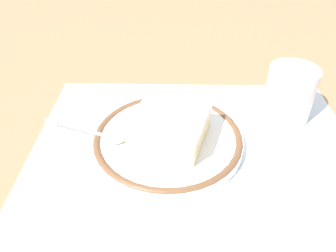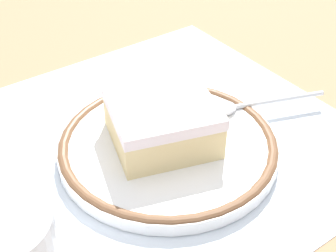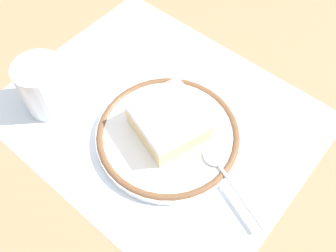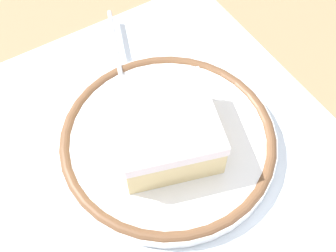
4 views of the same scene
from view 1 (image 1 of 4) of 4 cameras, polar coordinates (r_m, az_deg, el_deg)
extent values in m
plane|color=#9E7551|center=(0.49, 4.63, -5.04)|extent=(2.40, 2.40, 0.00)
cube|color=silver|center=(0.48, 4.63, -4.97)|extent=(0.48, 0.39, 0.00)
cylinder|color=white|center=(0.50, 0.00, -2.44)|extent=(0.22, 0.22, 0.01)
torus|color=brown|center=(0.49, 0.00, -2.11)|extent=(0.22, 0.22, 0.01)
cube|color=beige|center=(0.48, 0.36, -0.67)|extent=(0.12, 0.12, 0.03)
cube|color=white|center=(0.46, 0.37, 1.59)|extent=(0.12, 0.12, 0.01)
ellipsoid|color=silver|center=(0.49, -9.24, -1.98)|extent=(0.04, 0.04, 0.01)
cylinder|color=silver|center=(0.52, -15.93, -0.23)|extent=(0.10, 0.04, 0.01)
cylinder|color=silver|center=(0.56, 20.23, 5.26)|extent=(0.08, 0.08, 0.09)
cylinder|color=#B7722D|center=(0.58, 19.63, 2.91)|extent=(0.07, 0.07, 0.03)
camera|label=2|loc=(0.73, 23.50, 35.91)|focal=53.12mm
camera|label=3|loc=(0.66, -26.68, 50.45)|focal=39.41mm
camera|label=4|loc=(0.32, 52.21, 38.36)|focal=46.71mm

